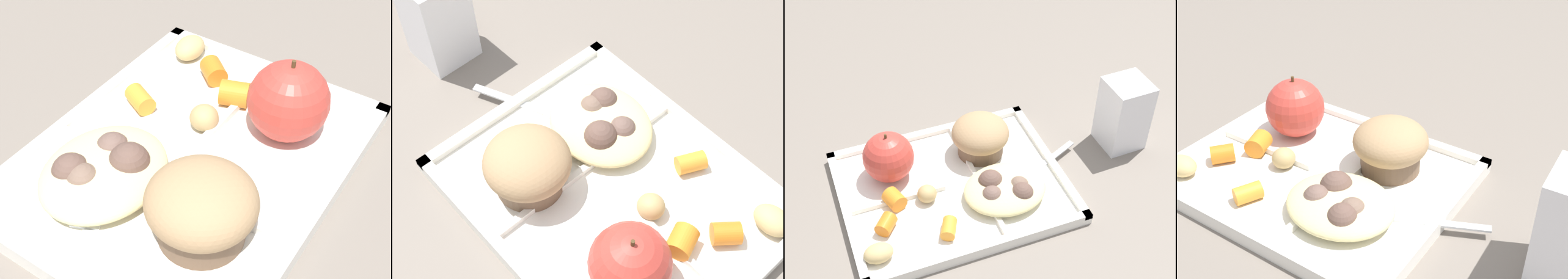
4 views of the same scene
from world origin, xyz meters
TOP-DOWN VIEW (x-y plane):
  - ground at (0.00, 0.00)m, footprint 6.00×6.00m
  - lunch_tray at (-0.00, -0.00)m, footprint 0.31×0.25m
  - green_apple at (-0.08, 0.05)m, footprint 0.07×0.07m
  - bran_muffin at (0.06, 0.05)m, footprint 0.09×0.09m
  - carrot_slice_diagonal at (-0.03, -0.08)m, footprint 0.03×0.03m
  - carrot_slice_small at (-0.09, -0.01)m, footprint 0.03×0.03m
  - carrot_slice_large at (-0.11, -0.04)m, footprint 0.03×0.03m
  - potato_chunk_small at (-0.13, -0.09)m, footprint 0.04×0.03m
  - potato_chunk_wedge at (-0.04, -0.01)m, footprint 0.04×0.04m
  - egg_noodle_pile at (0.06, -0.04)m, footprint 0.12×0.10m
  - meatball_back at (0.08, -0.05)m, footprint 0.03×0.03m
  - meatball_side at (0.05, -0.03)m, footprint 0.04×0.04m
  - meatball_center at (0.04, -0.05)m, footprint 0.03×0.03m
  - meatball_front at (0.08, -0.06)m, footprint 0.03×0.03m
  - plastic_fork at (0.12, -0.02)m, footprint 0.14×0.08m

SIDE VIEW (x-z plane):
  - ground at x=0.00m, z-range 0.00..0.00m
  - lunch_tray at x=0.00m, z-range 0.00..0.02m
  - plastic_fork at x=0.12m, z-range 0.01..0.01m
  - carrot_slice_diagonal at x=-0.03m, z-range 0.01..0.03m
  - carrot_slice_large at x=-0.11m, z-range 0.01..0.03m
  - potato_chunk_small at x=-0.13m, z-range 0.01..0.03m
  - potato_chunk_wedge at x=-0.04m, z-range 0.01..0.03m
  - carrot_slice_small at x=-0.09m, z-range 0.01..0.04m
  - egg_noodle_pile at x=0.06m, z-range 0.01..0.04m
  - meatball_back at x=0.08m, z-range 0.01..0.04m
  - meatball_center at x=0.04m, z-range 0.01..0.04m
  - meatball_front at x=0.08m, z-range 0.01..0.04m
  - meatball_side at x=0.05m, z-range 0.01..0.05m
  - bran_muffin at x=0.06m, z-range 0.01..0.07m
  - green_apple at x=-0.08m, z-range 0.01..0.09m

